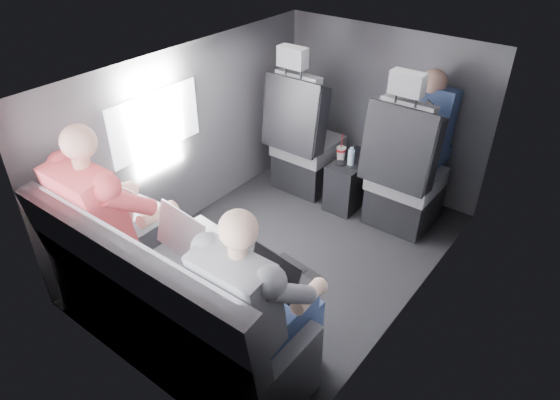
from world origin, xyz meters
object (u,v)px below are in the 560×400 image
Objects in this scene: front_seat_left at (304,146)px; water_bottle at (351,157)px; laptop_silver at (195,236)px; laptop_black at (285,275)px; rear_bench at (170,309)px; front_seat_right at (403,179)px; soda_cup at (341,153)px; laptop_white at (129,206)px; center_console at (351,181)px; passenger_rear_left at (114,218)px; passenger_rear_right at (258,303)px; passenger_front_right at (426,126)px.

front_seat_left is 8.28× the size of water_bottle.
laptop_black is at bearing 5.00° from laptop_silver.
laptop_black is (0.54, 0.31, 0.32)m from rear_bench.
front_seat_right is at bearing 7.01° from water_bottle.
front_seat_right is at bearing 1.58° from soda_cup.
laptop_white is at bearing 157.20° from rear_bench.
laptop_silver is at bearing -88.07° from soda_cup.
laptop_black is at bearing -71.54° from center_console.
laptop_silver is 1.18× the size of laptop_black.
center_console is 1.77m from laptop_black.
laptop_silver is at bearing 2.47° from laptop_white.
laptop_black is (0.99, -1.59, 0.23)m from front_seat_left.
rear_bench is 1.90m from soda_cup.
passenger_rear_left is (-0.52, -1.85, 0.44)m from center_console.
front_seat_right is 8.28× the size of water_bottle.
center_console is 0.41× the size of passenger_rear_right.
passenger_rear_left is (-0.49, -0.17, 0.01)m from laptop_silver.
laptop_white is (-0.12, -1.66, 0.23)m from front_seat_left.
passenger_rear_right reaches higher than laptop_black.
passenger_rear_right is at bearing -88.82° from laptop_black.
soda_cup is (-0.08, 1.89, 0.15)m from rear_bench.
front_seat_left is at bearing 180.00° from front_seat_right.
water_bottle is at bearing -18.27° from soda_cup.
front_seat_left is 0.49m from center_console.
front_seat_right is at bearing 76.69° from rear_bench.
laptop_black is at bearing -86.61° from front_seat_right.
passenger_rear_right is at bearing -86.88° from front_seat_right.
front_seat_right is 3.89× the size of laptop_white.
rear_bench is 4.86× the size of laptop_black.
front_seat_left is at bearing 87.87° from passenger_rear_left.
passenger_front_right is (0.98, 2.07, 0.10)m from passenger_rear_left.
front_seat_left is at bearing 103.31° from rear_bench.
passenger_rear_right is 1.61× the size of passenger_front_right.
laptop_black is at bearing 91.18° from passenger_rear_right.
passenger_rear_right is (1.12, -0.14, -0.02)m from laptop_white.
passenger_rear_right is at bearing -87.52° from passenger_front_right.
laptop_silver is (0.54, 0.02, 0.00)m from laptop_white.
water_bottle is 1.63m from laptop_black.
soda_cup is 1.85m from passenger_rear_left.
front_seat_left is 0.49m from water_bottle.
passenger_rear_right is at bearing -73.45° from center_console.
laptop_black is at bearing -71.44° from water_bottle.
rear_bench reaches higher than center_console.
center_console is 2.09× the size of soda_cup.
water_bottle is (0.48, -0.05, 0.07)m from front_seat_left.
center_console is 0.30× the size of rear_bench.
rear_bench is 4.93× the size of laptop_white.
soda_cup is 1.91m from passenger_rear_right.
center_console is 1.97m from passenger_rear_right.
front_seat_left reaches higher than passenger_rear_left.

